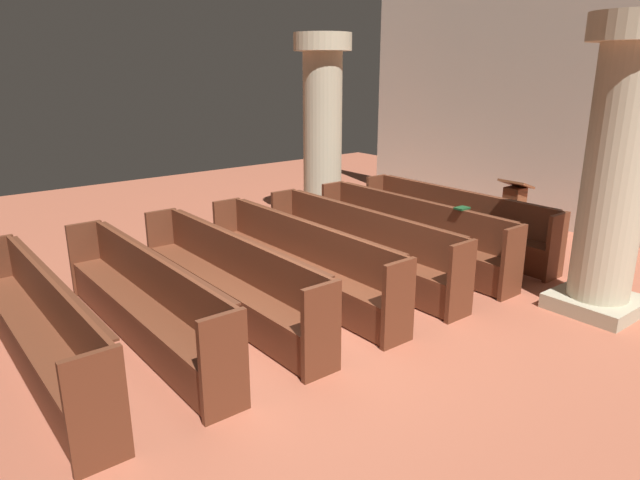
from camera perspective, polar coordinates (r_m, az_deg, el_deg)
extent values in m
plane|color=#AD5B42|center=(6.60, -1.63, -8.38)|extent=(19.20, 19.20, 0.00)
cube|color=beige|center=(10.78, 25.66, 12.36)|extent=(10.00, 0.16, 4.50)
cube|color=brown|center=(9.31, 13.18, 1.59)|extent=(3.47, 0.38, 0.05)
cube|color=brown|center=(9.37, 13.93, 3.36)|extent=(3.47, 0.04, 0.50)
cube|color=#562B1A|center=(9.36, 14.21, 4.82)|extent=(3.33, 0.06, 0.02)
cube|color=#5B2D1B|center=(10.44, 5.62, 3.91)|extent=(0.06, 0.44, 0.94)
cube|color=#5B2D1B|center=(8.38, 22.63, -0.67)|extent=(0.06, 0.44, 0.94)
cube|color=brown|center=(9.24, 12.41, 0.16)|extent=(3.47, 0.03, 0.38)
cube|color=brown|center=(8.55, 8.88, 0.47)|extent=(3.47, 0.38, 0.05)
cube|color=brown|center=(8.60, 9.72, 2.40)|extent=(3.47, 0.04, 0.50)
cube|color=#562B1A|center=(8.58, 10.01, 3.99)|extent=(3.33, 0.06, 0.02)
cube|color=#5B2D1B|center=(9.76, 1.28, 3.07)|extent=(0.06, 0.44, 0.94)
cube|color=#5B2D1B|center=(7.52, 18.78, -2.18)|extent=(0.06, 0.44, 0.94)
cube|color=brown|center=(8.49, 8.01, -1.10)|extent=(3.47, 0.03, 0.38)
cube|color=brown|center=(7.85, 3.78, -0.87)|extent=(3.47, 0.38, 0.05)
cube|color=brown|center=(7.88, 4.71, 1.24)|extent=(3.47, 0.04, 0.50)
cube|color=#562B1A|center=(7.85, 5.01, 2.98)|extent=(3.33, 0.06, 0.02)
cube|color=#5B2D1B|center=(9.16, -3.66, 2.09)|extent=(0.06, 0.44, 0.94)
cube|color=#5B2D1B|center=(6.72, 13.97, -4.06)|extent=(0.06, 0.44, 0.94)
cube|color=brown|center=(7.81, 2.79, -2.59)|extent=(3.47, 0.03, 0.38)
cube|color=brown|center=(7.23, -2.26, -2.44)|extent=(3.47, 0.38, 0.05)
cube|color=brown|center=(7.24, -1.22, -0.14)|extent=(3.47, 0.04, 0.50)
cube|color=#562B1A|center=(7.20, -0.94, 1.74)|extent=(3.33, 0.06, 0.02)
cube|color=#5B2D1B|center=(8.63, -9.25, 0.96)|extent=(0.06, 0.44, 0.94)
cube|color=#5B2D1B|center=(5.98, 7.89, -6.38)|extent=(0.06, 0.44, 0.94)
cube|color=brown|center=(7.21, -3.37, -4.31)|extent=(3.47, 0.03, 0.38)
cube|color=brown|center=(6.71, -9.35, -4.24)|extent=(3.47, 0.38, 0.05)
cube|color=brown|center=(6.70, -8.22, -1.77)|extent=(3.47, 0.05, 0.50)
cube|color=#562B1A|center=(6.65, -7.95, 0.26)|extent=(3.33, 0.06, 0.02)
cube|color=#5B2D1B|center=(8.20, -15.48, -0.31)|extent=(0.06, 0.44, 0.94)
cube|color=#5B2D1B|center=(5.34, 0.15, -9.19)|extent=(0.06, 0.44, 0.94)
cube|color=brown|center=(6.72, -10.57, -6.25)|extent=(3.47, 0.03, 0.38)
cube|color=brown|center=(6.32, -17.51, -6.23)|extent=(3.47, 0.38, 0.05)
cube|color=brown|center=(6.28, -16.31, -3.62)|extent=(3.47, 0.04, 0.50)
cube|color=#562B1A|center=(6.22, -16.09, -1.47)|extent=(3.33, 0.06, 0.02)
cube|color=#5B2D1B|center=(7.89, -22.31, -1.69)|extent=(0.06, 0.44, 0.94)
cube|color=#5B2D1B|center=(4.84, -9.60, -12.44)|extent=(0.06, 0.44, 0.94)
cube|color=brown|center=(6.35, -18.81, -8.32)|extent=(3.47, 0.03, 0.38)
cube|color=brown|center=(6.08, -26.60, -8.28)|extent=(3.47, 0.38, 0.05)
cube|color=brown|center=(6.00, -25.39, -5.59)|extent=(3.47, 0.04, 0.50)
cube|color=#562B1A|center=(5.93, -25.24, -3.37)|extent=(3.33, 0.06, 0.02)
cube|color=#5B2D1B|center=(4.52, -21.46, -15.81)|extent=(0.06, 0.44, 0.94)
cube|color=brown|center=(6.14, -27.94, -10.40)|extent=(3.47, 0.03, 0.38)
cube|color=tan|center=(7.69, 25.98, -5.67)|extent=(0.95, 0.95, 0.18)
cylinder|color=#BCB293|center=(7.28, 27.55, 5.65)|extent=(0.70, 0.70, 2.91)
cylinder|color=beige|center=(7.19, 29.38, 18.22)|extent=(1.02, 1.02, 0.30)
cube|color=tan|center=(10.74, 0.24, 2.29)|extent=(0.95, 0.95, 0.18)
cylinder|color=#BCB293|center=(10.45, 0.25, 10.49)|extent=(0.70, 0.70, 2.91)
cylinder|color=beige|center=(10.39, 0.27, 19.31)|extent=(1.02, 1.02, 0.30)
cube|color=brown|center=(9.98, 18.56, -0.15)|extent=(0.45, 0.45, 0.06)
cube|color=brown|center=(9.86, 18.80, 2.32)|extent=(0.28, 0.28, 0.95)
cube|color=brown|center=(9.75, 19.10, 5.36)|extent=(0.48, 0.35, 0.15)
cube|color=#194723|center=(8.09, 14.08, 3.12)|extent=(0.14, 0.20, 0.03)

